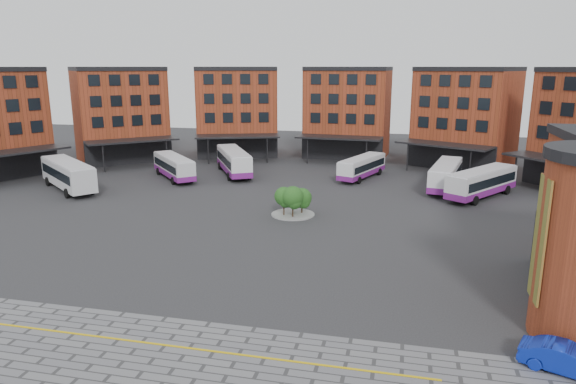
% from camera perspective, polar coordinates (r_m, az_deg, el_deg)
% --- Properties ---
extents(ground, '(160.00, 160.00, 0.00)m').
position_cam_1_polar(ground, '(41.59, -5.73, -6.92)').
color(ground, '#28282B').
rests_on(ground, ground).
extents(yellow_line, '(26.00, 0.15, 0.02)m').
position_cam_1_polar(yellow_line, '(29.12, -10.93, -16.66)').
color(yellow_line, gold).
rests_on(yellow_line, paving_zone).
extents(main_building, '(94.14, 42.48, 14.60)m').
position_cam_1_polar(main_building, '(77.41, -0.20, 8.29)').
color(main_building, maroon).
rests_on(main_building, ground).
extents(tree_island, '(4.40, 4.40, 3.22)m').
position_cam_1_polar(tree_island, '(51.21, 0.63, -0.82)').
color(tree_island, gray).
rests_on(tree_island, ground).
extents(bus_a, '(11.56, 9.96, 3.53)m').
position_cam_1_polar(bus_a, '(67.56, -23.27, 1.94)').
color(bus_a, silver).
rests_on(bus_a, ground).
extents(bus_b, '(9.10, 9.73, 3.05)m').
position_cam_1_polar(bus_b, '(70.21, -12.57, 2.79)').
color(bus_b, silver).
rests_on(bus_b, ground).
extents(bus_c, '(8.38, 12.00, 3.43)m').
position_cam_1_polar(bus_c, '(71.67, -6.05, 3.43)').
color(bus_c, silver).
rests_on(bus_c, ground).
extents(bus_d, '(5.75, 10.47, 2.90)m').
position_cam_1_polar(bus_d, '(69.44, 8.22, 2.79)').
color(bus_d, silver).
rests_on(bus_d, ground).
extents(bus_e, '(4.81, 11.76, 3.23)m').
position_cam_1_polar(bus_e, '(65.47, 17.10, 1.81)').
color(bus_e, silver).
rests_on(bus_e, ground).
extents(bus_f, '(8.90, 11.03, 3.27)m').
position_cam_1_polar(bus_f, '(62.58, 20.75, 1.01)').
color(bus_f, silver).
rests_on(bus_f, ground).
extents(blue_car, '(4.63, 3.01, 1.44)m').
position_cam_1_polar(blue_car, '(29.74, 28.61, -16.01)').
color(blue_car, '#0C24A8').
rests_on(blue_car, ground).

